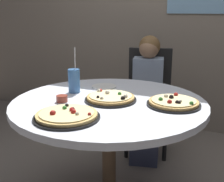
{
  "coord_description": "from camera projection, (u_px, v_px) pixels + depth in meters",
  "views": [
    {
      "loc": [
        0.71,
        -1.62,
        1.3
      ],
      "look_at": [
        0.0,
        0.05,
        0.8
      ],
      "focal_mm": 47.77,
      "sensor_mm": 36.0,
      "label": 1
    }
  ],
  "objects": [
    {
      "name": "dining_table",
      "position": [
        109.0,
        115.0,
        1.88
      ],
      "size": [
        1.21,
        1.21,
        0.75
      ],
      "color": "silver",
      "rests_on": "ground_plane"
    },
    {
      "name": "chair_wooden",
      "position": [
        149.0,
        94.0,
        2.78
      ],
      "size": [
        0.48,
        0.48,
        0.95
      ],
      "color": "black",
      "rests_on": "ground_plane"
    },
    {
      "name": "pizza_pepperoni",
      "position": [
        174.0,
        103.0,
        1.76
      ],
      "size": [
        0.32,
        0.32,
        0.05
      ],
      "color": "black",
      "rests_on": "dining_table"
    },
    {
      "name": "sauce_bowl",
      "position": [
        62.0,
        99.0,
        1.83
      ],
      "size": [
        0.07,
        0.07,
        0.04
      ],
      "primitive_type": "cylinder",
      "color": "brown",
      "rests_on": "dining_table"
    },
    {
      "name": "pizza_veggie",
      "position": [
        111.0,
        98.0,
        1.85
      ],
      "size": [
        0.32,
        0.32,
        0.05
      ],
      "color": "black",
      "rests_on": "dining_table"
    },
    {
      "name": "pizza_cheese",
      "position": [
        67.0,
        115.0,
        1.55
      ],
      "size": [
        0.35,
        0.35,
        0.05
      ],
      "color": "black",
      "rests_on": "dining_table"
    },
    {
      "name": "plate_small",
      "position": [
        104.0,
        87.0,
        2.17
      ],
      "size": [
        0.18,
        0.18,
        0.01
      ],
      "primitive_type": "cylinder",
      "color": "white",
      "rests_on": "dining_table"
    },
    {
      "name": "soda_cup",
      "position": [
        74.0,
        81.0,
        2.02
      ],
      "size": [
        0.08,
        0.08,
        0.31
      ],
      "color": "#3F72B2",
      "rests_on": "dining_table"
    },
    {
      "name": "diner_child",
      "position": [
        147.0,
        105.0,
        2.62
      ],
      "size": [
        0.33,
        0.43,
        1.08
      ],
      "color": "#3F4766",
      "rests_on": "ground_plane"
    }
  ]
}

